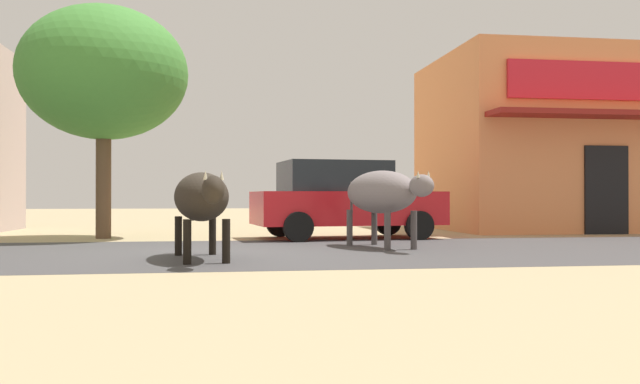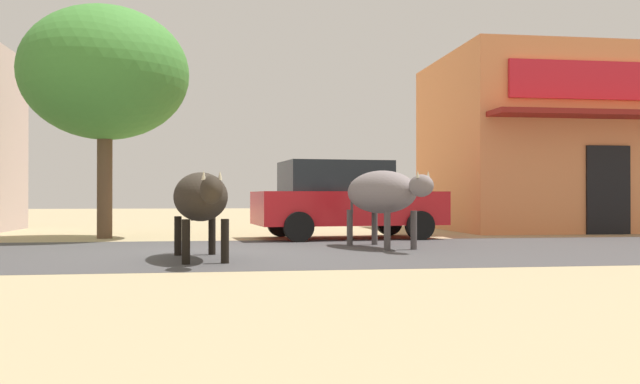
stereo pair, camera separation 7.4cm
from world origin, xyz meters
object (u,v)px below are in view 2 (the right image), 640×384
object	(u,v)px
roadside_tree	(105,74)
cow_near_brown	(200,197)
cow_far_dark	(382,193)
pedestrian_by_shop	(499,193)
parked_hatchback_car	(344,199)

from	to	relation	value
roadside_tree	cow_near_brown	xyz separation A→B (m)	(2.17, -5.23, -2.63)
cow_near_brown	cow_far_dark	xyz separation A→B (m)	(3.07, 1.78, 0.08)
cow_near_brown	roadside_tree	bearing A→B (deg)	112.55
roadside_tree	cow_near_brown	world-z (taller)	roadside_tree
roadside_tree	pedestrian_by_shop	xyz separation A→B (m)	(9.00, 0.36, -2.54)
parked_hatchback_car	cow_far_dark	size ratio (longest dim) A/B	1.63
parked_hatchback_car	pedestrian_by_shop	xyz separation A→B (m)	(3.95, 1.08, 0.13)
cow_far_dark	cow_near_brown	bearing A→B (deg)	-149.93
roadside_tree	cow_near_brown	bearing A→B (deg)	-67.45
pedestrian_by_shop	cow_near_brown	bearing A→B (deg)	-140.68
cow_near_brown	cow_far_dark	size ratio (longest dim) A/B	1.09
roadside_tree	cow_far_dark	xyz separation A→B (m)	(5.25, -3.45, -2.55)
roadside_tree	cow_far_dark	bearing A→B (deg)	-33.36
parked_hatchback_car	roadside_tree	bearing A→B (deg)	171.94
parked_hatchback_car	pedestrian_by_shop	size ratio (longest dim) A/B	2.46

